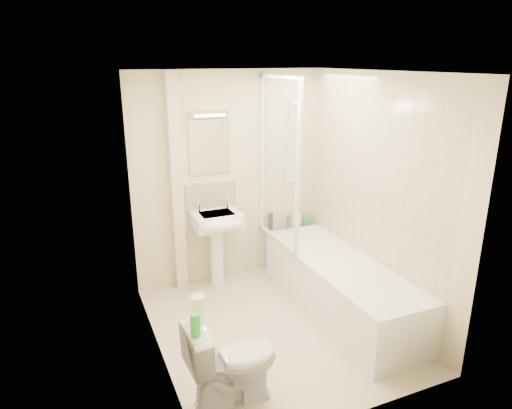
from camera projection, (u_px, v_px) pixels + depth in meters
name	position (u px, v px, depth m)	size (l,w,h in m)	color
floor	(275.00, 328.00, 4.44)	(2.50, 2.50, 0.00)	beige
wall_back	(229.00, 179.00, 5.17)	(2.20, 0.02, 2.40)	beige
wall_left	(153.00, 228.00, 3.66)	(0.02, 2.50, 2.40)	beige
wall_right	(377.00, 197.00, 4.49)	(0.02, 2.50, 2.40)	beige
ceiling	(279.00, 72.00, 3.71)	(2.20, 2.50, 0.02)	white
tile_back	(289.00, 154.00, 5.37)	(0.70, 0.01, 1.75)	beige
tile_right	(376.00, 174.00, 4.44)	(0.01, 2.10, 1.75)	beige
pipe_boxing	(176.00, 186.00, 4.88)	(0.12, 0.12, 2.40)	beige
splashback	(211.00, 196.00, 5.13)	(0.60, 0.01, 0.30)	beige
mirror	(209.00, 147.00, 4.96)	(0.46, 0.01, 0.60)	white
strip_light	(209.00, 113.00, 4.83)	(0.42, 0.07, 0.07)	silver
bathtub	(340.00, 285.00, 4.66)	(0.70, 2.10, 0.55)	white
shower_screen	(278.00, 162.00, 4.85)	(0.04, 0.92, 1.80)	white
shower_fixture	(291.00, 145.00, 5.30)	(0.10, 0.16, 0.99)	white
pedestal_sink	(218.00, 229.00, 5.03)	(0.52, 0.48, 1.00)	white
bottle_black_a	(271.00, 221.00, 5.44)	(0.06, 0.06, 0.20)	black
bottle_blue	(289.00, 221.00, 5.54)	(0.05, 0.05, 0.12)	navy
bottle_cream	(293.00, 219.00, 5.56)	(0.07, 0.07, 0.18)	beige
bottle_white_b	(299.00, 219.00, 5.60)	(0.05, 0.05, 0.14)	white
bottle_green	(306.00, 220.00, 5.64)	(0.07, 0.07, 0.10)	green
toilet	(233.00, 361.00, 3.39)	(0.71, 0.42, 0.70)	white
toilet_roll_lower	(197.00, 316.00, 3.26)	(0.10, 0.10, 0.09)	white
toilet_roll_upper	(198.00, 303.00, 3.23)	(0.11, 0.11, 0.11)	white
green_bottle	(195.00, 325.00, 3.07)	(0.07, 0.07, 0.17)	green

